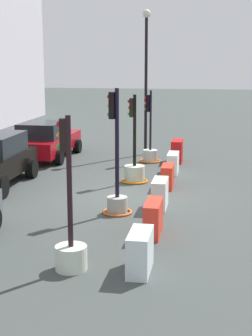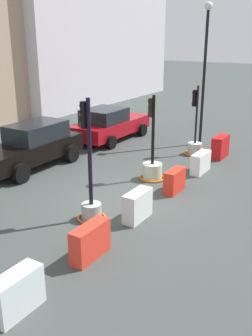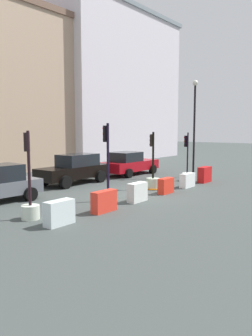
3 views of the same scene
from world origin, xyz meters
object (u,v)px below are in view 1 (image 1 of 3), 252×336
Objects in this scene: construction_barrier_1 at (153,218)px; traffic_light_0 at (70,241)px; construction_barrier_0 at (140,252)px; construction_barrier_2 at (160,194)px; construction_barrier_4 at (173,163)px; car_red_compact at (45,140)px; traffic_light_1 at (117,190)px; construction_barrier_5 at (177,151)px; traffic_light_2 at (134,169)px; street_lamp_post at (146,64)px; traffic_light_3 at (150,151)px; construction_barrier_3 at (167,177)px.

traffic_light_0 is at bearing 149.50° from construction_barrier_1.
construction_barrier_2 is (4.51, 0.07, 0.00)m from construction_barrier_0.
car_red_compact is (2.11, 5.61, 0.39)m from construction_barrier_4.
traffic_light_1 is 7.56m from construction_barrier_5.
construction_barrier_5 is at bearing -0.11° from construction_barrier_2.
traffic_light_0 is 2.75m from construction_barrier_1.
traffic_light_2 reaches higher than construction_barrier_5.
traffic_light_2 is at bearing -176.75° from street_lamp_post.
construction_barrier_4 is 6.01m from car_red_compact.
car_red_compact is at bearing 20.59° from traffic_light_0.
traffic_light_3 is 6.79m from construction_barrier_2.
car_red_compact reaches higher than construction_barrier_4.
construction_barrier_0 is at bearing -179.14° from construction_barrier_2.
traffic_light_1 is 7.37m from traffic_light_3.
car_red_compact is at bearing 52.13° from construction_barrier_3.
traffic_light_2 is 5.75m from car_red_compact.
construction_barrier_3 is (2.39, -0.01, -0.04)m from construction_barrier_2.
traffic_light_2 reaches higher than car_red_compact.
traffic_light_3 reaches higher than construction_barrier_4.
traffic_light_0 is at bearing 173.37° from construction_barrier_5.
traffic_light_3 is 1.11m from construction_barrier_5.
construction_barrier_0 reaches higher than construction_barrier_4.
traffic_light_0 is 0.68× the size of car_red_compact.
construction_barrier_4 is 1.03× the size of construction_barrier_5.
car_red_compact reaches higher than construction_barrier_0.
construction_barrier_1 is at bearing -172.62° from traffic_light_3.
construction_barrier_2 reaches higher than construction_barrier_4.
traffic_light_1 is 0.75× the size of car_red_compact.
traffic_light_3 is at bearing -90.56° from car_red_compact.
traffic_light_1 is 1.16× the size of traffic_light_3.
traffic_light_0 is 2.86× the size of construction_barrier_5.
car_red_compact reaches higher than construction_barrier_5.
construction_barrier_1 is 0.18× the size of street_lamp_post.
construction_barrier_5 is (0.11, -1.10, -0.01)m from traffic_light_3.
construction_barrier_1 is at bearing -166.63° from traffic_light_2.
construction_barrier_2 is 0.16× the size of street_lamp_post.
construction_barrier_0 is 1.09× the size of construction_barrier_3.
street_lamp_post is at bearing 14.15° from construction_barrier_3.
traffic_light_3 reaches higher than construction_barrier_2.
construction_barrier_4 is at bearing 0.49° from construction_barrier_1.
traffic_light_1 is at bearing -177.58° from street_lamp_post.
construction_barrier_1 is at bearing -30.50° from traffic_light_0.
construction_barrier_0 is 12.61m from car_red_compact.
construction_barrier_2 is at bearing 179.89° from construction_barrier_5.
traffic_light_0 is 1.04× the size of traffic_light_2.
traffic_light_0 is at bearing 171.83° from construction_barrier_4.
traffic_light_1 reaches higher than traffic_light_2.
construction_barrier_3 is at bearing 0.81° from construction_barrier_1.
traffic_light_1 is at bearing 168.01° from construction_barrier_4.
car_red_compact is (-0.06, 5.61, 0.32)m from construction_barrier_5.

